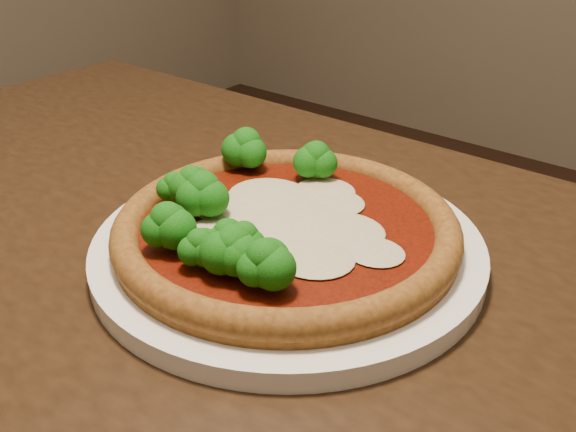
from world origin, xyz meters
The scene contains 3 objects.
dining_table centered at (0.03, -0.17, 0.65)m, with size 1.24×0.73×0.75m.
plate centered at (0.06, -0.12, 0.76)m, with size 0.34×0.34×0.02m, color white.
pizza centered at (0.06, -0.13, 0.78)m, with size 0.30×0.30×0.06m.
Camera 1 is at (0.37, -0.49, 1.05)m, focal length 40.00 mm.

